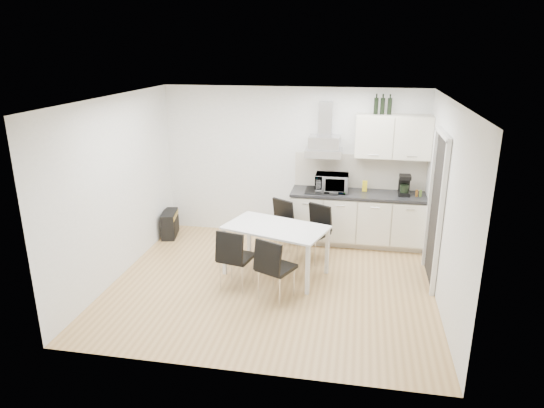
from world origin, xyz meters
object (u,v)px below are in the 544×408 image
at_px(dining_table, 276,232).
at_px(chair_far_left, 275,228).
at_px(chair_near_left, 236,258).
at_px(kitchenette, 360,197).
at_px(chair_near_right, 276,268).
at_px(chair_far_right, 313,234).
at_px(floor_speaker, 278,225).
at_px(guitar_amp, 170,224).

height_order(dining_table, chair_far_left, chair_far_left).
bearing_deg(chair_near_left, dining_table, 59.28).
bearing_deg(chair_near_left, kitchenette, 61.29).
bearing_deg(kitchenette, chair_near_left, -130.95).
xyz_separation_m(chair_far_left, chair_near_right, (0.27, -1.45, 0.00)).
bearing_deg(chair_far_left, chair_near_right, 131.95).
bearing_deg(chair_far_right, chair_far_left, 16.63).
height_order(kitchenette, floor_speaker, kitchenette).
bearing_deg(chair_near_right, chair_near_left, -175.43).
xyz_separation_m(chair_far_left, chair_far_right, (0.62, -0.14, 0.00)).
bearing_deg(chair_far_left, chair_far_right, -161.31).
bearing_deg(dining_table, kitchenette, 67.10).
xyz_separation_m(kitchenette, chair_far_left, (-1.33, -0.68, -0.39)).
distance_m(dining_table, chair_near_left, 0.73).
xyz_separation_m(kitchenette, chair_near_right, (-1.06, -2.13, -0.39)).
distance_m(dining_table, chair_far_right, 0.80).
height_order(chair_near_left, floor_speaker, chair_near_left).
xyz_separation_m(dining_table, chair_near_right, (0.13, -0.73, -0.23)).
height_order(kitchenette, chair_near_left, kitchenette).
height_order(chair_near_left, chair_near_right, same).
height_order(chair_far_left, chair_far_right, same).
xyz_separation_m(kitchenette, guitar_amp, (-3.31, -0.26, -0.60)).
distance_m(kitchenette, floor_speaker, 1.58).
relative_size(kitchenette, chair_far_right, 2.86).
bearing_deg(guitar_amp, chair_near_left, -56.82).
relative_size(chair_far_left, chair_far_right, 1.00).
relative_size(kitchenette, chair_far_left, 2.86).
height_order(kitchenette, chair_near_right, kitchenette).
relative_size(kitchenette, dining_table, 1.56).
relative_size(chair_near_right, guitar_amp, 1.53).
xyz_separation_m(guitar_amp, floor_speaker, (1.88, 0.43, -0.06)).
xyz_separation_m(chair_far_left, guitar_amp, (-1.98, 0.42, -0.21)).
height_order(dining_table, chair_near_right, chair_near_right).
xyz_separation_m(dining_table, guitar_amp, (-2.12, 1.15, -0.44)).
bearing_deg(guitar_amp, chair_far_left, -23.76).
relative_size(chair_far_right, floor_speaker, 2.61).
xyz_separation_m(chair_far_right, floor_speaker, (-0.72, 0.99, -0.27)).
xyz_separation_m(dining_table, floor_speaker, (-0.23, 1.57, -0.50)).
xyz_separation_m(kitchenette, floor_speaker, (-1.42, 0.17, -0.66)).
bearing_deg(guitar_amp, floor_speaker, 1.00).
bearing_deg(chair_near_right, dining_table, 125.33).
xyz_separation_m(chair_far_right, chair_near_left, (-0.95, -1.09, 0.00)).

